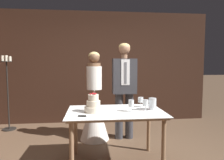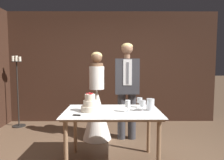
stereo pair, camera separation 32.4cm
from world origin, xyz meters
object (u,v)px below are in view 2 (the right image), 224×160
cake_table (112,117)px  bride (97,107)px  cake_knife (83,116)px  wine_glass_far (140,101)px  candle_stand (18,92)px  hurricane_candle (150,105)px  wine_glass_near (128,104)px  wine_glass_middle (143,104)px  groom (127,85)px  tiered_cake (90,105)px

cake_table → bride: size_ratio=0.82×
cake_knife → wine_glass_far: (0.80, 0.49, 0.09)m
cake_table → candle_stand: bearing=141.7°
cake_knife → bride: bearing=95.2°
hurricane_candle → bride: bearing=132.8°
wine_glass_near → wine_glass_middle: wine_glass_near is taller
cake_table → wine_glass_middle: size_ratio=8.76×
hurricane_candle → candle_stand: candle_stand is taller
groom → candle_stand: (-2.39, 0.74, -0.22)m
cake_table → cake_knife: size_ratio=3.22×
cake_knife → hurricane_candle: 0.98m
hurricane_candle → groom: bearing=106.6°
wine_glass_middle → bride: bearing=127.2°
tiered_cake → wine_glass_near: (0.52, -0.04, 0.02)m
tiered_cake → wine_glass_middle: tiered_cake is taller
hurricane_candle → bride: size_ratio=0.10×
cake_table → wine_glass_far: 0.51m
wine_glass_middle → cake_knife: bearing=-162.0°
wine_glass_far → tiered_cake: bearing=-161.6°
candle_stand → cake_table: bearing=-38.3°
bride → cake_knife: bearing=-94.7°
cake_knife → bride: 1.22m
tiered_cake → groom: bearing=58.1°
groom → wine_glass_far: bearing=-79.0°
cake_table → wine_glass_middle: (0.43, -0.01, 0.19)m
wine_glass_near → candle_stand: bearing=143.3°
cake_knife → wine_glass_middle: size_ratio=2.72×
wine_glass_far → bride: (-0.70, 0.71, -0.26)m
wine_glass_far → groom: size_ratio=0.08×
tiered_cake → candle_stand: (-1.80, 1.69, -0.06)m
wine_glass_near → groom: bearing=86.1°
cake_knife → wine_glass_near: bearing=29.5°
wine_glass_middle → candle_stand: size_ratio=0.10×
wine_glass_near → groom: (0.07, 0.99, 0.15)m
hurricane_candle → groom: size_ratio=0.09×
hurricane_candle → wine_glass_near: bearing=-163.9°
tiered_cake → cake_knife: bearing=-105.3°
cake_table → tiered_cake: 0.36m
groom → wine_glass_near: bearing=-93.9°
bride → candle_stand: (-1.83, 0.74, 0.20)m
wine_glass_near → hurricane_candle: hurricane_candle is taller
cake_knife → wine_glass_far: 0.94m
hurricane_candle → groom: 0.95m
tiered_cake → bride: (0.03, 0.95, -0.25)m
cake_table → wine_glass_near: (0.21, -0.06, 0.20)m
wine_glass_far → hurricane_candle: (0.13, -0.19, -0.02)m
cake_table → cake_knife: bearing=-144.1°
bride → hurricane_candle: bearing=-47.2°
tiered_cake → wine_glass_far: size_ratio=1.76×
wine_glass_far → bride: bearing=134.7°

